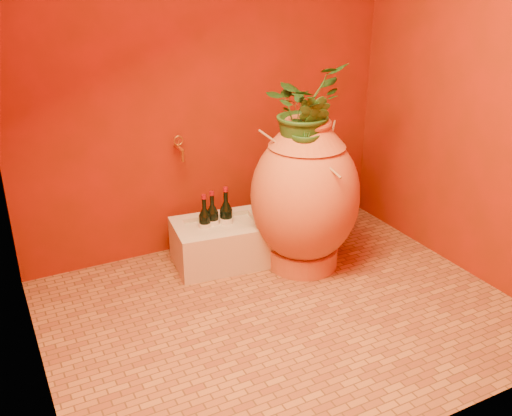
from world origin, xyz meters
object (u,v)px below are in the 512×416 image
wine_bottle_b (213,221)px  wall_tap (179,147)px  amphora (305,196)px  wine_bottle_c (205,225)px  stone_basin (222,243)px  wine_bottle_a (226,220)px

wine_bottle_b → wall_tap: 0.51m
amphora → wine_bottle_c: bearing=150.2°
stone_basin → wine_bottle_c: wine_bottle_c is taller
amphora → wall_tap: amphora is taller
stone_basin → wine_bottle_c: size_ratio=2.05×
wall_tap → stone_basin: bearing=-56.4°
stone_basin → wine_bottle_a: bearing=36.5°
amphora → wine_bottle_a: (-0.40, 0.30, -0.20)m
amphora → wine_bottle_c: size_ratio=3.05×
wine_bottle_c → wall_tap: 0.51m
stone_basin → wall_tap: size_ratio=4.26×
wine_bottle_a → wine_bottle_b: wine_bottle_a is taller
wine_bottle_b → wine_bottle_c: (-0.06, -0.02, -0.00)m
wine_bottle_a → wine_bottle_c: wine_bottle_a is taller
stone_basin → wine_bottle_a: 0.15m
wall_tap → wine_bottle_b: bearing=-53.6°
stone_basin → wine_bottle_b: 0.15m
stone_basin → amphora: bearing=-30.3°
wine_bottle_b → amphora: bearing=-34.4°
amphora → wine_bottle_c: 0.65m
stone_basin → wall_tap: wall_tap is taller
wine_bottle_a → wine_bottle_b: (-0.08, 0.03, -0.01)m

